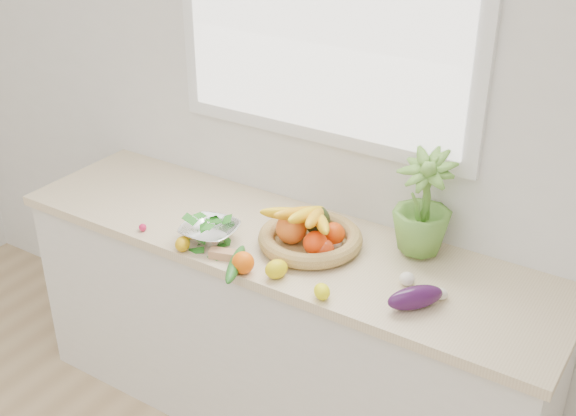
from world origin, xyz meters
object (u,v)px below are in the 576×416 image
Objects in this scene: colander_with_spinach at (210,228)px; apple at (324,249)px; potted_herb at (423,202)px; fruit_basket at (309,233)px; cucumber at (236,264)px; eggplant at (415,298)px.

apple is at bearing 16.76° from colander_with_spinach.
apple is 0.20× the size of potted_herb.
fruit_basket reaches higher than colander_with_spinach.
apple reaches higher than cucumber.
apple is 0.45m from colander_with_spinach.
potted_herb is at bearing 111.55° from eggplant.
colander_with_spinach is (-0.34, -0.18, 0.00)m from fruit_basket.
potted_herb is (0.51, 0.46, 0.19)m from cucumber.
eggplant reaches higher than cucumber.
fruit_basket is 0.38m from colander_with_spinach.
apple is at bearing -27.90° from fruit_basket.
eggplant is 0.51× the size of potted_herb.
eggplant is at bearing 1.68° from colander_with_spinach.
eggplant is at bearing -14.28° from apple.
fruit_basket is (-0.09, 0.05, 0.02)m from apple.
apple is 0.39× the size of eggplant.
cucumber is 0.32m from fruit_basket.
apple is at bearing -142.09° from potted_herb.
fruit_basket reaches higher than apple.
apple is 0.19× the size of fruit_basket.
potted_herb reaches higher than cucumber.
colander_with_spinach is at bearing -178.32° from eggplant.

